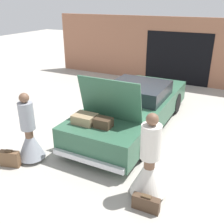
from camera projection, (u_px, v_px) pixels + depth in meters
ground_plane at (133, 125)px, 7.79m from camera, size 40.00×40.00×0.00m
garage_wall_back at (178, 51)px, 11.21m from camera, size 12.00×0.14×2.80m
car at (134, 108)px, 7.57m from camera, size 1.88×5.09×1.84m
person_left at (30, 137)px, 5.92m from camera, size 0.62×0.62×1.64m
person_right at (149, 168)px, 4.82m from camera, size 0.70×0.70×1.70m
suitcase_beside_left_person at (10, 159)px, 5.84m from camera, size 0.47×0.27×0.40m
suitcase_beside_right_person at (146, 203)px, 4.62m from camera, size 0.50×0.15×0.32m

